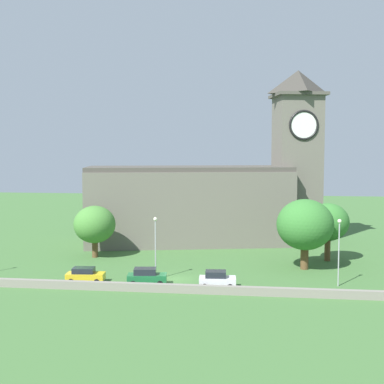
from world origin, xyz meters
TOP-DOWN VIEW (x-y plane):
  - ground_plane at (0.00, 15.00)m, footprint 200.00×200.00m
  - church at (2.24, 25.17)m, footprint 39.67×19.17m
  - quay_barrier at (0.00, -5.55)m, footprint 59.54×0.70m
  - car_yellow at (-9.91, -2.70)m, footprint 4.46×2.41m
  - car_green at (-2.66, -2.93)m, footprint 4.59×2.63m
  - car_white at (5.30, -3.15)m, footprint 4.14×2.41m
  - streetlamp_west_mid at (-2.15, -0.31)m, footprint 0.44×0.44m
  - streetlamp_central at (18.67, -0.68)m, footprint 0.44×0.44m
  - tree_riverside_east at (15.67, 7.20)m, footprint 7.18×7.18m
  - tree_churchyard at (19.25, 12.68)m, footprint 5.68×5.68m
  - tree_riverside_west at (-13.12, 10.92)m, footprint 5.86×5.86m

SIDE VIEW (x-z plane):
  - ground_plane at x=0.00m, z-range 0.00..0.00m
  - quay_barrier at x=0.00m, z-range 0.00..0.90m
  - car_yellow at x=-9.91m, z-range 0.01..1.74m
  - car_white at x=5.30m, z-range 0.00..1.91m
  - car_green at x=-2.66m, z-range 0.01..1.94m
  - tree_riverside_west at x=-13.12m, z-range 1.00..8.34m
  - streetlamp_west_mid at x=-2.15m, z-range 1.20..8.56m
  - streetlamp_central at x=18.67m, z-range 1.21..8.74m
  - tree_churchyard at x=19.25m, z-range 1.37..9.32m
  - tree_riverside_east at x=15.67m, z-range 1.22..10.19m
  - church at x=2.24m, z-range -6.11..22.06m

